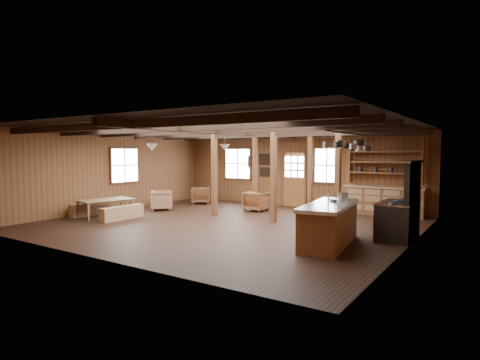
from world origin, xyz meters
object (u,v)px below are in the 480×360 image
object	(u,v)px
armchair_c	(162,200)
dining_table	(106,208)
armchair_b	(256,201)
armchair_a	(201,195)
kitchen_island	(329,224)
commercial_range	(400,214)

from	to	relation	value
armchair_c	dining_table	bearing A→B (deg)	127.84
dining_table	armchair_b	bearing A→B (deg)	-29.18
armchair_b	dining_table	bearing A→B (deg)	48.43
dining_table	armchair_a	bearing A→B (deg)	7.16
kitchen_island	armchair_c	distance (m)	7.31
armchair_b	commercial_range	bearing A→B (deg)	158.16
dining_table	commercial_range	bearing A→B (deg)	-66.46
armchair_a	armchair_c	distance (m)	2.20
kitchen_island	armchair_a	distance (m)	8.13
armchair_a	dining_table	bearing A→B (deg)	49.16
commercial_range	armchair_a	xyz separation A→B (m)	(-8.21, 2.55, -0.28)
commercial_range	armchair_b	size ratio (longest dim) A/B	2.50
commercial_range	dining_table	xyz separation A→B (m)	(-8.55, -1.81, -0.33)
kitchen_island	armchair_a	bearing A→B (deg)	141.93
kitchen_island	armchair_a	size ratio (longest dim) A/B	3.49
kitchen_island	armchair_c	bearing A→B (deg)	157.16
commercial_range	armchair_c	world-z (taller)	commercial_range
kitchen_island	dining_table	xyz separation A→B (m)	(-7.37, -0.28, -0.19)
kitchen_island	armchair_b	xyz separation A→B (m)	(-4.07, 3.55, -0.13)
kitchen_island	armchair_c	world-z (taller)	kitchen_island
armchair_a	armchair_b	xyz separation A→B (m)	(2.96, -0.54, 0.01)
armchair_a	armchair_b	world-z (taller)	armchair_b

